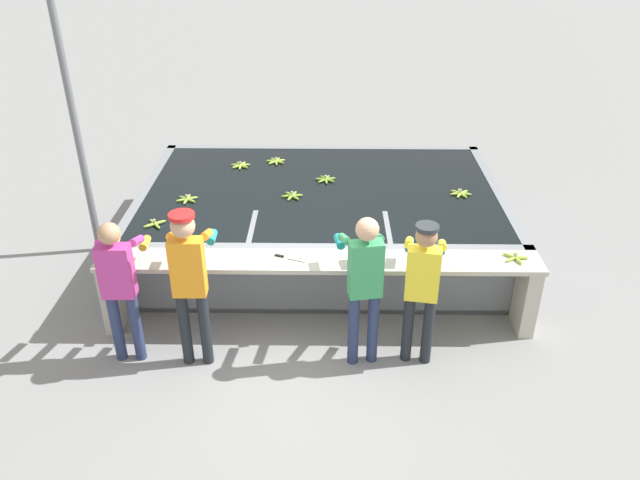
{
  "coord_description": "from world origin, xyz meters",
  "views": [
    {
      "loc": [
        0.08,
        -5.38,
        4.23
      ],
      "look_at": [
        0.0,
        1.11,
        0.6
      ],
      "focal_mm": 35.0,
      "sensor_mm": 36.0,
      "label": 1
    }
  ],
  "objects_px": {
    "banana_bunch_floating_3": "(292,196)",
    "banana_bunch_floating_6": "(276,161)",
    "banana_bunch_floating_2": "(460,193)",
    "banana_bunch_floating_4": "(240,165)",
    "banana_bunch_floating_1": "(326,179)",
    "worker_0": "(119,280)",
    "banana_bunch_floating_5": "(187,199)",
    "worker_2": "(364,278)",
    "knife_0": "(285,257)",
    "banana_bunch_ledge_0": "(515,257)",
    "worker_1": "(189,274)",
    "support_post_left": "(78,137)",
    "worker_3": "(422,281)",
    "banana_bunch_floating_0": "(155,224)"
  },
  "relations": [
    {
      "from": "banana_bunch_floating_3",
      "to": "banana_bunch_floating_6",
      "type": "relative_size",
      "value": 1.01
    },
    {
      "from": "banana_bunch_floating_2",
      "to": "banana_bunch_floating_4",
      "type": "relative_size",
      "value": 1.0
    },
    {
      "from": "banana_bunch_floating_1",
      "to": "banana_bunch_floating_6",
      "type": "bearing_deg",
      "value": 138.31
    },
    {
      "from": "worker_0",
      "to": "banana_bunch_floating_5",
      "type": "bearing_deg",
      "value": 82.29
    },
    {
      "from": "worker_2",
      "to": "knife_0",
      "type": "bearing_deg",
      "value": 144.15
    },
    {
      "from": "banana_bunch_floating_2",
      "to": "banana_bunch_ledge_0",
      "type": "relative_size",
      "value": 1.01
    },
    {
      "from": "banana_bunch_floating_3",
      "to": "banana_bunch_ledge_0",
      "type": "height_order",
      "value": "banana_bunch_ledge_0"
    },
    {
      "from": "worker_1",
      "to": "support_post_left",
      "type": "xyz_separation_m",
      "value": [
        -1.76,
        2.24,
        0.56
      ]
    },
    {
      "from": "worker_1",
      "to": "banana_bunch_ledge_0",
      "type": "height_order",
      "value": "worker_1"
    },
    {
      "from": "banana_bunch_floating_1",
      "to": "knife_0",
      "type": "distance_m",
      "value": 2.07
    },
    {
      "from": "banana_bunch_floating_2",
      "to": "support_post_left",
      "type": "bearing_deg",
      "value": 179.78
    },
    {
      "from": "banana_bunch_ledge_0",
      "to": "support_post_left",
      "type": "bearing_deg",
      "value": 162.23
    },
    {
      "from": "worker_3",
      "to": "worker_0",
      "type": "bearing_deg",
      "value": -179.86
    },
    {
      "from": "worker_3",
      "to": "banana_bunch_floating_5",
      "type": "xyz_separation_m",
      "value": [
        -2.68,
        1.95,
        -0.07
      ]
    },
    {
      "from": "worker_1",
      "to": "knife_0",
      "type": "height_order",
      "value": "worker_1"
    },
    {
      "from": "banana_bunch_floating_2",
      "to": "worker_3",
      "type": "bearing_deg",
      "value": -109.65
    },
    {
      "from": "knife_0",
      "to": "banana_bunch_floating_6",
      "type": "bearing_deg",
      "value": 96.46
    },
    {
      "from": "worker_2",
      "to": "banana_bunch_floating_2",
      "type": "relative_size",
      "value": 5.87
    },
    {
      "from": "worker_2",
      "to": "support_post_left",
      "type": "relative_size",
      "value": 0.52
    },
    {
      "from": "worker_0",
      "to": "worker_3",
      "type": "distance_m",
      "value": 2.95
    },
    {
      "from": "worker_3",
      "to": "banana_bunch_floating_2",
      "type": "bearing_deg",
      "value": 70.35
    },
    {
      "from": "banana_bunch_floating_3",
      "to": "knife_0",
      "type": "relative_size",
      "value": 0.84
    },
    {
      "from": "banana_bunch_floating_2",
      "to": "banana_bunch_floating_4",
      "type": "distance_m",
      "value": 3.06
    },
    {
      "from": "worker_0",
      "to": "worker_3",
      "type": "relative_size",
      "value": 1.0
    },
    {
      "from": "banana_bunch_floating_4",
      "to": "support_post_left",
      "type": "relative_size",
      "value": 0.09
    },
    {
      "from": "worker_1",
      "to": "knife_0",
      "type": "xyz_separation_m",
      "value": [
        0.88,
        0.62,
        -0.17
      ]
    },
    {
      "from": "worker_2",
      "to": "banana_bunch_floating_1",
      "type": "height_order",
      "value": "worker_2"
    },
    {
      "from": "worker_3",
      "to": "knife_0",
      "type": "bearing_deg",
      "value": 157.83
    },
    {
      "from": "worker_3",
      "to": "banana_bunch_floating_6",
      "type": "relative_size",
      "value": 5.61
    },
    {
      "from": "banana_bunch_floating_0",
      "to": "banana_bunch_floating_5",
      "type": "height_order",
      "value": "same"
    },
    {
      "from": "banana_bunch_floating_4",
      "to": "banana_bunch_floating_1",
      "type": "bearing_deg",
      "value": -21.44
    },
    {
      "from": "banana_bunch_floating_6",
      "to": "banana_bunch_floating_5",
      "type": "bearing_deg",
      "value": -128.62
    },
    {
      "from": "worker_0",
      "to": "worker_2",
      "type": "distance_m",
      "value": 2.38
    },
    {
      "from": "banana_bunch_ledge_0",
      "to": "support_post_left",
      "type": "relative_size",
      "value": 0.09
    },
    {
      "from": "banana_bunch_floating_0",
      "to": "support_post_left",
      "type": "relative_size",
      "value": 0.08
    },
    {
      "from": "banana_bunch_floating_0",
      "to": "banana_bunch_floating_1",
      "type": "bearing_deg",
      "value": 33.54
    },
    {
      "from": "banana_bunch_floating_1",
      "to": "banana_bunch_floating_4",
      "type": "distance_m",
      "value": 1.29
    },
    {
      "from": "banana_bunch_floating_1",
      "to": "support_post_left",
      "type": "height_order",
      "value": "support_post_left"
    },
    {
      "from": "worker_3",
      "to": "banana_bunch_ledge_0",
      "type": "bearing_deg",
      "value": 28.06
    },
    {
      "from": "banana_bunch_floating_3",
      "to": "banana_bunch_ledge_0",
      "type": "relative_size",
      "value": 1.02
    },
    {
      "from": "banana_bunch_floating_6",
      "to": "banana_bunch_ledge_0",
      "type": "bearing_deg",
      "value": -44.37
    },
    {
      "from": "worker_3",
      "to": "support_post_left",
      "type": "xyz_separation_m",
      "value": [
        -4.0,
        2.18,
        0.65
      ]
    },
    {
      "from": "worker_0",
      "to": "knife_0",
      "type": "distance_m",
      "value": 1.68
    },
    {
      "from": "banana_bunch_floating_3",
      "to": "support_post_left",
      "type": "relative_size",
      "value": 0.09
    },
    {
      "from": "banana_bunch_floating_2",
      "to": "banana_bunch_floating_4",
      "type": "height_order",
      "value": "same"
    },
    {
      "from": "worker_3",
      "to": "banana_bunch_floating_4",
      "type": "bearing_deg",
      "value": 125.12
    },
    {
      "from": "banana_bunch_floating_2",
      "to": "banana_bunch_floating_3",
      "type": "bearing_deg",
      "value": -177.31
    },
    {
      "from": "banana_bunch_floating_2",
      "to": "banana_bunch_floating_5",
      "type": "bearing_deg",
      "value": -176.42
    },
    {
      "from": "worker_2",
      "to": "worker_3",
      "type": "relative_size",
      "value": 1.05
    },
    {
      "from": "worker_1",
      "to": "banana_bunch_floating_1",
      "type": "bearing_deg",
      "value": 64.01
    }
  ]
}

